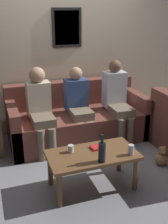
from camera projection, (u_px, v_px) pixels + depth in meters
ground_plane at (89, 153)px, 4.13m from camera, size 16.00×16.00×0.00m
wall_back at (67, 53)px, 4.59m from camera, size 9.00×0.08×2.60m
couch_main at (77, 120)px, 4.51m from camera, size 2.15×0.95×0.88m
coffee_table at (92, 158)px, 3.23m from camera, size 1.03×0.54×0.45m
wine_bottle at (102, 152)px, 3.00m from camera, size 0.08×0.08×0.32m
drinking_glass at (71, 149)px, 3.23m from camera, size 0.07×0.07×0.09m
book_stack at (97, 147)px, 3.32m from camera, size 0.14×0.13×0.02m
soda_can at (131, 150)px, 3.16m from camera, size 0.07×0.07×0.12m
person_left at (40, 106)px, 4.02m from camera, size 0.34×0.62×1.22m
person_middle at (78, 103)px, 4.24m from camera, size 0.34×0.58×1.18m
person_right at (117, 98)px, 4.38m from camera, size 0.34×0.62×1.25m
teddy_bear at (161, 157)px, 3.79m from camera, size 0.17×0.17×0.27m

